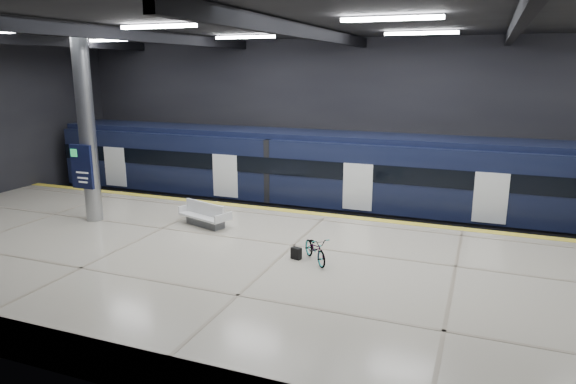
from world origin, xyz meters
The scene contains 10 objects.
ground centered at (0.00, 0.00, 0.00)m, with size 30.00×30.00×0.00m, color black.
room_shell centered at (0.00, 0.00, 5.72)m, with size 30.10×16.10×8.05m.
platform centered at (0.00, -2.50, 0.55)m, with size 30.00×11.00×1.10m, color #C0B5A2.
safety_strip centered at (0.00, 2.75, 1.11)m, with size 30.00×0.40×0.01m, color yellow.
rails centered at (0.00, 5.50, 0.08)m, with size 30.00×1.52×0.16m.
train centered at (-0.36, 5.50, 2.06)m, with size 29.40×2.84×3.79m.
bench centered at (-3.72, -0.19, 1.41)m, with size 2.15×1.41×0.88m.
bicycle centered at (1.10, -2.10, 1.50)m, with size 0.53×1.51×0.79m, color #99999E.
pannier_bag centered at (0.50, -2.10, 1.28)m, with size 0.30×0.18×0.35m, color black.
info_column centered at (-8.00, -1.03, 4.46)m, with size 0.90×0.78×6.90m.
Camera 1 is at (5.49, -15.67, 6.68)m, focal length 32.00 mm.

